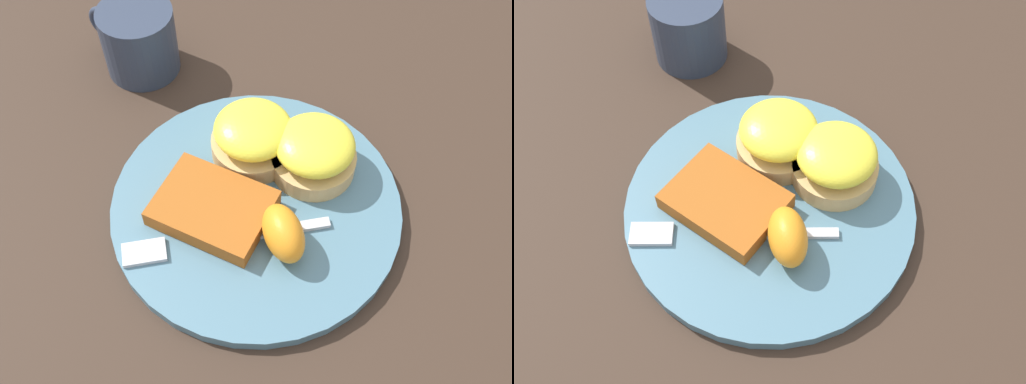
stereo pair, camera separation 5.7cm
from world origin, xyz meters
TOP-DOWN VIEW (x-y plane):
  - ground_plane at (0.00, 0.00)m, footprint 1.10×1.10m
  - plate at (0.00, 0.00)m, footprint 0.29×0.29m
  - sandwich_benedict_left at (-0.03, -0.07)m, footprint 0.09×0.09m
  - sandwich_benedict_right at (0.03, -0.05)m, footprint 0.09×0.09m
  - hashbrown_patty at (0.03, 0.03)m, footprint 0.11×0.09m
  - orange_wedge at (-0.05, 0.03)m, footprint 0.07×0.07m
  - fork at (0.01, 0.06)m, footprint 0.16×0.14m
  - cup at (0.22, -0.11)m, footprint 0.11×0.09m

SIDE VIEW (x-z plane):
  - ground_plane at x=0.00m, z-range 0.00..0.00m
  - plate at x=0.00m, z-range 0.00..0.01m
  - fork at x=0.01m, z-range 0.01..0.02m
  - hashbrown_patty at x=0.03m, z-range 0.01..0.03m
  - orange_wedge at x=-0.05m, z-range 0.01..0.06m
  - sandwich_benedict_left at x=-0.03m, z-range 0.01..0.07m
  - sandwich_benedict_right at x=0.03m, z-range 0.01..0.07m
  - cup at x=0.22m, z-range 0.00..0.08m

